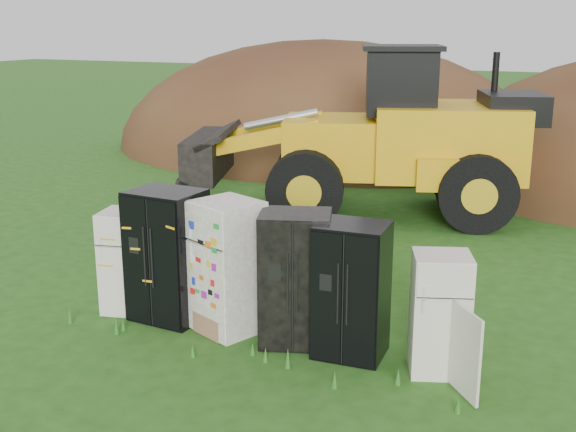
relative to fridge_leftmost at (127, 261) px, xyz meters
name	(u,v)px	position (x,y,z in m)	size (l,w,h in m)	color
ground	(267,336)	(2.37, -0.02, -0.79)	(120.00, 120.00, 0.00)	#205115
fridge_leftmost	(127,261)	(0.00, 0.00, 0.00)	(0.70, 0.67, 1.58)	silver
fridge_black_side	(168,255)	(0.73, 0.01, 0.19)	(1.03, 0.81, 1.97)	black
fridge_sticker	(228,267)	(1.77, -0.02, 0.17)	(0.86, 0.79, 1.92)	white
fridge_dark_mid	(295,278)	(2.80, 0.01, 0.14)	(0.95, 0.77, 1.86)	black
fridge_black_right	(351,290)	(3.63, -0.05, 0.12)	(0.91, 0.76, 1.81)	black
fridge_open_door	(440,314)	(4.81, -0.06, -0.01)	(0.71, 0.65, 1.56)	silver
wheel_loader	(356,132)	(1.26, 6.97, 1.12)	(7.92, 3.21, 3.83)	orange
dirt_mound_left	(322,151)	(-2.54, 14.56, -0.79)	(14.90, 11.17, 7.53)	#432115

